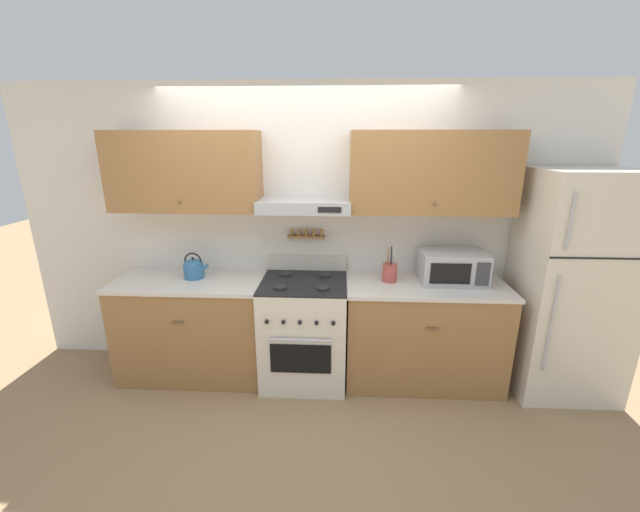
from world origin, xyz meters
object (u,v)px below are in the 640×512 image
Objects in this scene: stove_range at (304,330)px; utensil_crock at (390,272)px; microwave at (452,267)px; refrigerator at (571,285)px; tea_kettle at (194,268)px.

utensil_crock is at bearing 6.18° from stove_range.
utensil_crock is at bearing -178.06° from microwave.
refrigerator reaches higher than utensil_crock.
utensil_crock is (-1.47, 0.09, 0.06)m from refrigerator.
stove_range is 0.56× the size of refrigerator.
microwave is at bearing 1.94° from utensil_crock.
refrigerator is at bearing -0.26° from stove_range.
tea_kettle is at bearing -180.00° from utensil_crock.
stove_range is 3.43× the size of utensil_crock.
stove_range is at bearing 179.74° from refrigerator.
tea_kettle is at bearing 175.33° from stove_range.
microwave is 0.53m from utensil_crock.
refrigerator is at bearing -1.61° from tea_kettle.
utensil_crock is (0.73, 0.08, 0.53)m from stove_range.
stove_range is at bearing -175.59° from microwave.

